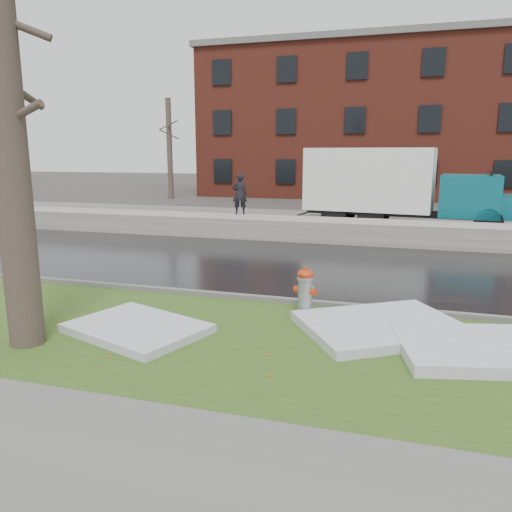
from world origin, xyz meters
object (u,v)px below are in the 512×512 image
(fire_hydrant, at_px, (305,290))
(tree, at_px, (7,127))
(worker, at_px, (240,194))
(box_truck, at_px, (395,186))

(fire_hydrant, distance_m, tree, 5.60)
(fire_hydrant, relative_size, worker, 0.60)
(tree, bearing_deg, worker, 91.48)
(box_truck, height_order, worker, box_truck)
(fire_hydrant, height_order, worker, worker)
(fire_hydrant, height_order, tree, tree)
(worker, bearing_deg, box_truck, -168.59)
(worker, bearing_deg, tree, 71.37)
(tree, bearing_deg, fire_hydrant, 33.77)
(box_truck, relative_size, worker, 6.38)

